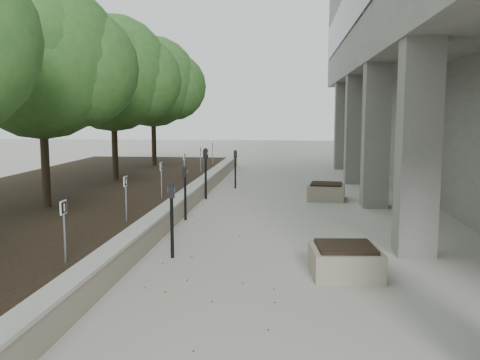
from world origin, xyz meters
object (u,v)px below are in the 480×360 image
at_px(planter_front, 345,260).
at_px(parking_meter_5, 235,169).
at_px(crabapple_tree_3, 42,93).
at_px(parking_meter_4, 206,174).
at_px(parking_meter_2, 172,220).
at_px(crabapple_tree_5, 153,101).
at_px(planter_back, 326,191).
at_px(crabapple_tree_4, 113,98).
at_px(parking_meter_3, 185,193).

bearing_deg(planter_front, parking_meter_5, 106.55).
bearing_deg(crabapple_tree_3, parking_meter_4, 49.75).
relative_size(parking_meter_2, parking_meter_5, 1.04).
distance_m(crabapple_tree_5, planter_back, 9.54).
height_order(parking_meter_4, planter_front, parking_meter_4).
bearing_deg(crabapple_tree_3, planter_front, -27.12).
bearing_deg(crabapple_tree_4, crabapple_tree_3, -90.00).
height_order(crabapple_tree_3, parking_meter_4, crabapple_tree_3).
height_order(crabapple_tree_5, parking_meter_5, crabapple_tree_5).
distance_m(parking_meter_4, parking_meter_5, 2.41).
bearing_deg(parking_meter_2, parking_meter_5, 76.38).
bearing_deg(planter_back, parking_meter_4, -175.85).
height_order(crabapple_tree_5, parking_meter_3, crabapple_tree_5).
bearing_deg(crabapple_tree_3, parking_meter_5, 57.53).
bearing_deg(planter_front, crabapple_tree_3, 152.88).
distance_m(crabapple_tree_5, parking_meter_3, 10.21).
bearing_deg(parking_meter_5, crabapple_tree_4, -173.59).
height_order(crabapple_tree_5, parking_meter_4, crabapple_tree_5).
distance_m(parking_meter_3, planter_back, 5.07).
height_order(parking_meter_2, parking_meter_5, parking_meter_2).
xyz_separation_m(crabapple_tree_3, parking_meter_4, (3.25, 3.84, -2.33)).
bearing_deg(planter_back, crabapple_tree_4, 172.66).
xyz_separation_m(crabapple_tree_4, crabapple_tree_5, (0.00, 5.00, 0.00)).
distance_m(parking_meter_2, planter_back, 7.56).
xyz_separation_m(crabapple_tree_3, parking_meter_2, (3.70, -2.71, -2.41)).
bearing_deg(parking_meter_5, crabapple_tree_3, -132.45).
bearing_deg(parking_meter_3, planter_back, 46.61).
relative_size(parking_meter_2, planter_back, 1.30).
distance_m(planter_front, planter_back, 7.58).
bearing_deg(parking_meter_3, parking_meter_5, 86.54).
xyz_separation_m(parking_meter_3, parking_meter_4, (-0.01, 3.20, 0.11)).
bearing_deg(crabapple_tree_4, parking_meter_3, -53.18).
distance_m(parking_meter_2, parking_meter_5, 8.87).
bearing_deg(crabapple_tree_5, parking_meter_5, -44.52).
xyz_separation_m(crabapple_tree_3, crabapple_tree_5, (0.00, 10.00, 0.00)).
distance_m(crabapple_tree_5, parking_meter_5, 6.01).
bearing_deg(crabapple_tree_4, parking_meter_4, -19.65).
height_order(parking_meter_2, planter_back, parking_meter_2).
relative_size(parking_meter_2, planter_front, 1.29).
relative_size(parking_meter_4, planter_back, 1.45).
bearing_deg(parking_meter_3, planter_front, -46.23).
distance_m(parking_meter_3, parking_meter_4, 3.20).
relative_size(crabapple_tree_4, parking_meter_2, 3.83).
bearing_deg(crabapple_tree_3, planter_back, 30.63).
height_order(crabapple_tree_4, crabapple_tree_5, same).
height_order(parking_meter_3, parking_meter_4, parking_meter_4).
xyz_separation_m(parking_meter_2, planter_front, (3.07, -0.76, -0.45)).
bearing_deg(parking_meter_2, crabapple_tree_4, 103.38).
bearing_deg(parking_meter_3, crabapple_tree_3, -165.60).
relative_size(crabapple_tree_4, crabapple_tree_5, 1.00).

